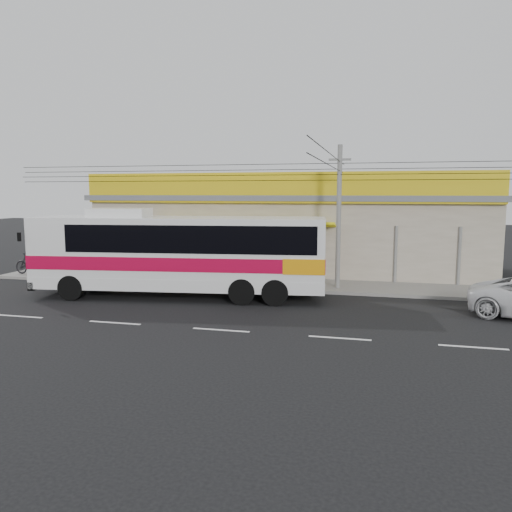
# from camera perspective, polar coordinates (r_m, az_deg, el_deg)

# --- Properties ---
(ground) EXTENTS (120.00, 120.00, 0.00)m
(ground) POSITION_cam_1_polar(r_m,az_deg,el_deg) (19.52, -1.76, -6.53)
(ground) COLOR black
(ground) RESTS_ON ground
(sidewalk) EXTENTS (30.00, 3.20, 0.15)m
(sidewalk) POSITION_cam_1_polar(r_m,az_deg,el_deg) (25.20, 1.88, -3.19)
(sidewalk) COLOR slate
(sidewalk) RESTS_ON ground
(lane_markings) EXTENTS (50.00, 0.12, 0.01)m
(lane_markings) POSITION_cam_1_polar(r_m,az_deg,el_deg) (17.20, -4.01, -8.45)
(lane_markings) COLOR silver
(lane_markings) RESTS_ON ground
(storefront_building) EXTENTS (22.60, 9.20, 5.70)m
(storefront_building) POSITION_cam_1_polar(r_m,az_deg,el_deg) (30.32, 4.04, 2.81)
(storefront_building) COLOR gray
(storefront_building) RESTS_ON ground
(coach_bus) EXTENTS (13.08, 4.29, 3.96)m
(coach_bus) POSITION_cam_1_polar(r_m,az_deg,el_deg) (22.27, -8.32, 0.66)
(coach_bus) COLOR silver
(coach_bus) RESTS_ON ground
(motorbike_red) EXTENTS (2.08, 0.75, 1.09)m
(motorbike_red) POSITION_cam_1_polar(r_m,az_deg,el_deg) (26.62, -15.24, -1.54)
(motorbike_red) COLOR maroon
(motorbike_red) RESTS_ON sidewalk
(motorbike_dark) EXTENTS (2.01, 0.72, 1.18)m
(motorbike_dark) POSITION_cam_1_polar(r_m,az_deg,el_deg) (30.18, -24.42, -0.82)
(motorbike_dark) COLOR black
(motorbike_dark) RESTS_ON sidewalk
(utility_pole) EXTENTS (34.00, 14.00, 6.85)m
(utility_pole) POSITION_cam_1_polar(r_m,az_deg,el_deg) (23.75, 9.54, 9.58)
(utility_pole) COLOR slate
(utility_pole) RESTS_ON ground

